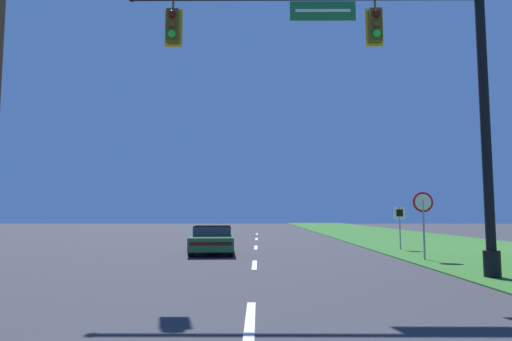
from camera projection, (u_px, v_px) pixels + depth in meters
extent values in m
cube|color=#2D6626|center=(409.00, 239.00, 31.27)|extent=(10.00, 110.00, 0.04)
cube|color=silver|center=(250.00, 319.00, 7.43)|extent=(0.16, 2.80, 0.01)
cube|color=silver|center=(254.00, 265.00, 15.39)|extent=(0.16, 2.80, 0.01)
cube|color=silver|center=(256.00, 248.00, 23.36)|extent=(0.16, 2.80, 0.01)
cube|color=silver|center=(257.00, 239.00, 31.32)|extent=(0.16, 2.80, 0.01)
cube|color=silver|center=(257.00, 234.00, 39.28)|extent=(0.16, 2.80, 0.01)
cylinder|color=black|center=(492.00, 264.00, 12.21)|extent=(0.44, 0.44, 0.70)
cylinder|color=black|center=(485.00, 122.00, 12.57)|extent=(0.26, 0.26, 8.40)
cube|color=#196B33|center=(323.00, 11.00, 12.90)|extent=(1.86, 0.06, 0.55)
cube|color=white|center=(323.00, 10.00, 12.87)|extent=(1.56, 0.01, 0.08)
cylinder|color=#4C4214|center=(173.00, 4.00, 12.94)|extent=(0.06, 0.06, 0.35)
cube|color=yellow|center=(174.00, 28.00, 13.02)|extent=(0.50, 0.03, 1.11)
cube|color=#4C4214|center=(173.00, 26.00, 12.88)|extent=(0.34, 0.24, 0.95)
sphere|color=#4C0F0C|center=(172.00, 14.00, 12.77)|extent=(0.22, 0.22, 0.22)
sphere|color=#51380F|center=(172.00, 24.00, 12.74)|extent=(0.22, 0.22, 0.22)
sphere|color=green|center=(172.00, 34.00, 12.72)|extent=(0.22, 0.22, 0.22)
cylinder|color=#4C4214|center=(375.00, 3.00, 12.91)|extent=(0.06, 0.06, 0.35)
cube|color=yellow|center=(374.00, 28.00, 12.99)|extent=(0.50, 0.03, 1.11)
cube|color=#4C4214|center=(375.00, 26.00, 12.85)|extent=(0.34, 0.24, 0.95)
sphere|color=#4C0F0C|center=(376.00, 14.00, 12.74)|extent=(0.22, 0.22, 0.22)
sphere|color=#51380F|center=(377.00, 23.00, 12.71)|extent=(0.22, 0.22, 0.22)
sphere|color=green|center=(377.00, 33.00, 12.69)|extent=(0.22, 0.22, 0.22)
cylinder|color=black|center=(230.00, 244.00, 21.42)|extent=(0.22, 0.64, 0.64)
cylinder|color=black|center=(196.00, 244.00, 21.31)|extent=(0.22, 0.64, 0.64)
cylinder|color=black|center=(231.00, 249.00, 18.49)|extent=(0.22, 0.64, 0.64)
cylinder|color=black|center=(191.00, 249.00, 18.38)|extent=(0.22, 0.64, 0.64)
cube|color=#235B2D|center=(212.00, 242.00, 19.92)|extent=(2.12, 4.47, 0.55)
cube|color=#283342|center=(212.00, 231.00, 20.07)|extent=(1.73, 1.94, 0.42)
cube|color=#235B2D|center=(213.00, 227.00, 20.09)|extent=(1.69, 1.90, 0.06)
cube|color=#B71414|center=(211.00, 244.00, 17.79)|extent=(1.67, 0.18, 0.14)
cylinder|color=gray|center=(424.00, 230.00, 16.97)|extent=(0.07, 0.07, 2.20)
cylinder|color=red|center=(423.00, 202.00, 17.07)|extent=(0.76, 0.04, 0.76)
cylinder|color=white|center=(423.00, 202.00, 17.05)|extent=(0.61, 0.01, 0.61)
cylinder|color=gray|center=(400.00, 228.00, 21.75)|extent=(0.06, 0.06, 2.00)
cube|color=white|center=(399.00, 213.00, 21.82)|extent=(0.55, 0.04, 0.60)
cube|color=black|center=(400.00, 213.00, 21.80)|extent=(0.31, 0.01, 0.34)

